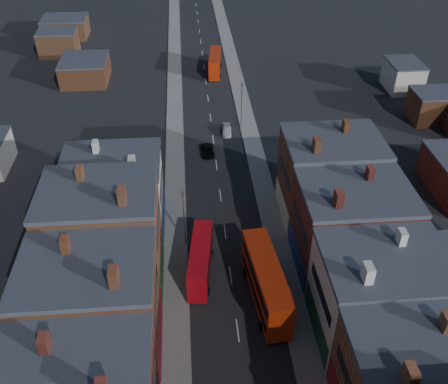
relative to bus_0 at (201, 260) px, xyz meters
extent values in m
cube|color=gray|center=(-3.03, 25.42, -2.22)|extent=(3.00, 200.00, 0.12)
cube|color=gray|center=(9.97, 25.42, -2.22)|extent=(3.00, 200.00, 0.12)
cylinder|color=slate|center=(-1.73, 5.42, 1.72)|extent=(0.16, 0.16, 8.00)
cube|color=slate|center=(-1.73, 5.42, 5.72)|extent=(0.25, 0.70, 0.25)
cylinder|color=slate|center=(8.67, 35.42, 1.72)|extent=(0.16, 0.16, 8.00)
cube|color=slate|center=(8.67, 35.42, 5.72)|extent=(0.25, 0.70, 0.25)
cube|color=red|center=(0.00, 0.00, -0.01)|extent=(3.45, 10.00, 3.92)
cube|color=black|center=(0.00, 0.00, -0.77)|extent=(3.41, 9.23, 0.80)
cube|color=black|center=(0.00, 0.00, 0.92)|extent=(3.41, 9.23, 0.80)
cylinder|color=black|center=(-1.50, -2.97, -1.84)|extent=(0.38, 0.92, 0.89)
cylinder|color=black|center=(0.71, -3.25, -1.84)|extent=(0.38, 0.92, 0.89)
cylinder|color=black|center=(-0.71, 3.25, -1.84)|extent=(0.38, 0.92, 0.89)
cylinder|color=black|center=(1.50, 2.97, -1.84)|extent=(0.38, 0.92, 0.89)
cube|color=#BA270A|center=(6.97, -4.63, 0.58)|extent=(4.03, 12.56, 4.93)
cube|color=black|center=(6.97, -4.63, -0.38)|extent=(3.99, 11.58, 1.01)
cube|color=black|center=(6.97, -4.63, 1.76)|extent=(3.99, 11.58, 1.01)
cylinder|color=black|center=(5.97, -8.70, -1.72)|extent=(0.45, 1.15, 1.12)
cylinder|color=black|center=(8.76, -8.41, -1.72)|extent=(0.45, 1.15, 1.12)
cylinder|color=black|center=(5.18, -0.84, -1.72)|extent=(0.45, 1.15, 1.12)
cylinder|color=black|center=(7.97, -0.56, -1.72)|extent=(0.45, 1.15, 1.12)
cube|color=#AF2407|center=(5.69, 59.58, 0.05)|extent=(3.31, 10.24, 4.02)
cube|color=black|center=(5.69, 59.58, -0.73)|extent=(3.29, 9.44, 0.82)
cube|color=black|center=(5.69, 59.58, 1.01)|extent=(3.29, 9.44, 0.82)
cylinder|color=black|center=(4.22, 56.50, -1.83)|extent=(0.37, 0.94, 0.91)
cylinder|color=black|center=(6.49, 56.26, -1.83)|extent=(0.37, 0.94, 0.91)
cylinder|color=black|center=(4.88, 62.90, -1.83)|extent=(0.37, 0.94, 0.91)
cylinder|color=black|center=(7.16, 62.66, -1.83)|extent=(0.37, 0.94, 0.91)
imported|color=black|center=(2.27, 26.85, -1.69)|extent=(2.13, 4.36, 1.19)
imported|color=white|center=(5.94, 33.24, -1.72)|extent=(1.81, 3.98, 1.13)
camera|label=1|loc=(-0.73, -42.12, 40.63)|focal=40.00mm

